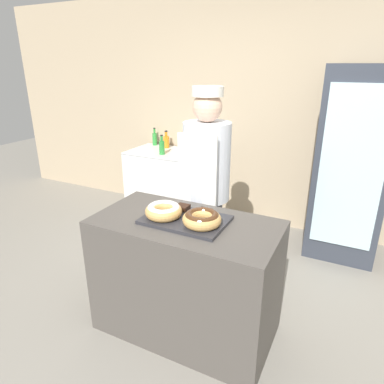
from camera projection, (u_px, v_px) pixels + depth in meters
name	position (u px, v px, depth m)	size (l,w,h in m)	color
ground_plane	(186.00, 326.00, 2.64)	(14.00, 14.00, 0.00)	gray
wall_back	(271.00, 115.00, 3.95)	(8.00, 0.06, 2.70)	tan
display_counter	(186.00, 277.00, 2.49)	(1.28, 0.67, 0.90)	#4C4742
serving_tray	(185.00, 220.00, 2.32)	(0.56, 0.38, 0.02)	#2D2D33
donut_light_glaze	(164.00, 210.00, 2.32)	(0.25, 0.25, 0.09)	tan
donut_chocolate_glaze	(202.00, 218.00, 2.20)	(0.25, 0.25, 0.09)	tan
brownie_back_left	(183.00, 207.00, 2.45)	(0.09, 0.09, 0.03)	black
brownie_back_right	(205.00, 212.00, 2.38)	(0.09, 0.09, 0.03)	black
baker_person	(206.00, 190.00, 2.84)	(0.38, 0.38, 1.75)	#4C4C51
beverage_fridge	(352.00, 166.00, 3.38)	(0.67, 0.63, 1.91)	#333842
chest_freezer	(172.00, 184.00, 4.44)	(1.09, 0.61, 0.86)	silver
bottle_green	(155.00, 138.00, 4.62)	(0.06, 0.06, 0.23)	#2D8C38
bottle_orange	(166.00, 141.00, 4.47)	(0.08, 0.08, 0.22)	orange
bottle_green_b	(162.00, 147.00, 4.14)	(0.07, 0.07, 0.24)	#2D8C38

